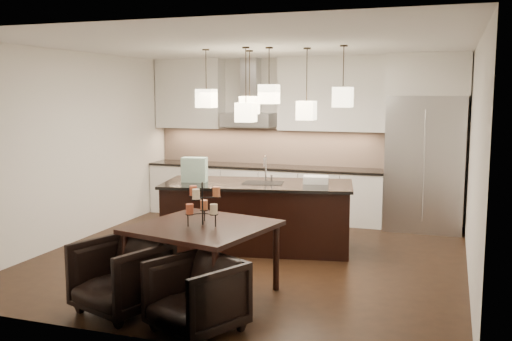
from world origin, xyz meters
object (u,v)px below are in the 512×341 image
(refrigerator, at_px, (425,163))
(dining_table, at_px, (203,260))
(island_body, at_px, (258,217))
(armchair_left, at_px, (121,276))
(armchair_right, at_px, (196,296))

(refrigerator, bearing_deg, dining_table, -117.98)
(refrigerator, relative_size, island_body, 0.84)
(island_body, bearing_deg, armchair_left, -111.82)
(refrigerator, xyz_separation_m, dining_table, (-2.10, -3.94, -0.68))
(armchair_left, distance_m, armchair_right, 0.94)
(island_body, distance_m, armchair_left, 2.75)
(armchair_right, bearing_deg, island_body, 124.64)
(refrigerator, height_order, armchair_right, refrigerator)
(dining_table, xyz_separation_m, armchair_right, (0.32, -0.88, -0.05))
(armchair_right, bearing_deg, refrigerator, 96.76)
(island_body, distance_m, dining_table, 2.03)
(island_body, xyz_separation_m, armchair_right, (0.39, -2.90, -0.11))
(armchair_left, height_order, armchair_right, armchair_left)
(island_body, relative_size, armchair_right, 3.39)
(refrigerator, distance_m, armchair_left, 5.40)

